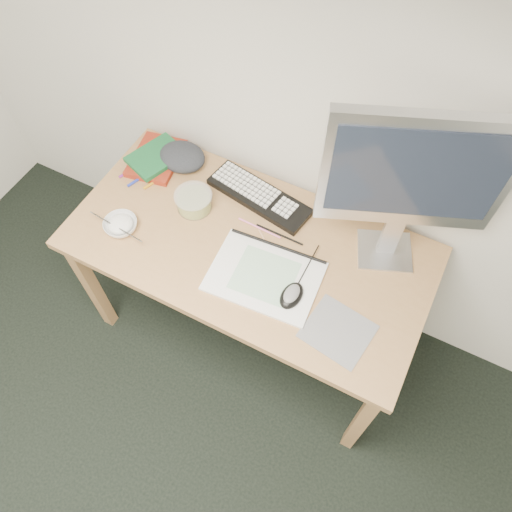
{
  "coord_description": "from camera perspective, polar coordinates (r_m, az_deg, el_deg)",
  "views": [
    {
      "loc": [
        0.42,
        0.51,
        2.35
      ],
      "look_at": [
        -0.02,
        1.36,
        0.83
      ],
      "focal_mm": 35.0,
      "sensor_mm": 36.0,
      "label": 1
    }
  ],
  "objects": [
    {
      "name": "desk",
      "position": [
        1.98,
        -0.83,
        -0.06
      ],
      "size": [
        1.4,
        0.7,
        0.75
      ],
      "color": "#AB7E4E",
      "rests_on": "ground"
    },
    {
      "name": "book_red",
      "position": [
        2.22,
        -11.33,
        10.9
      ],
      "size": [
        0.24,
        0.29,
        0.03
      ],
      "primitive_type": "cube",
      "rotation": [
        0.0,
        0.0,
        0.19
      ],
      "color": "maroon",
      "rests_on": "desk"
    },
    {
      "name": "marker_orange",
      "position": [
        2.14,
        -11.26,
        8.47
      ],
      "size": [
        0.06,
        0.13,
        0.01
      ],
      "primitive_type": "cylinder",
      "rotation": [
        0.0,
        1.57,
        1.2
      ],
      "color": "orange",
      "rests_on": "desk"
    },
    {
      "name": "fruit_tub",
      "position": [
        2.01,
        -7.12,
        6.24
      ],
      "size": [
        0.15,
        0.15,
        0.07
      ],
      "primitive_type": "cylinder",
      "rotation": [
        0.0,
        0.0,
        0.01
      ],
      "color": "#DBCA4D",
      "rests_on": "desk"
    },
    {
      "name": "keyboard",
      "position": [
        2.04,
        0.38,
        6.82
      ],
      "size": [
        0.46,
        0.21,
        0.03
      ],
      "primitive_type": "cube",
      "rotation": [
        0.0,
        0.0,
        -0.17
      ],
      "color": "black",
      "rests_on": "desk"
    },
    {
      "name": "pencil_pink",
      "position": [
        1.95,
        0.4,
        3.22
      ],
      "size": [
        0.19,
        0.02,
        0.01
      ],
      "primitive_type": "cylinder",
      "rotation": [
        0.0,
        1.57,
        -0.04
      ],
      "color": "pink",
      "rests_on": "desk"
    },
    {
      "name": "monitor",
      "position": [
        1.63,
        17.61,
        8.54
      ],
      "size": [
        0.55,
        0.25,
        0.68
      ],
      "rotation": [
        0.0,
        0.0,
        0.38
      ],
      "color": "silver",
      "rests_on": "desk"
    },
    {
      "name": "cloth_lump",
      "position": [
        2.17,
        -8.44,
        11.14
      ],
      "size": [
        0.2,
        0.18,
        0.07
      ],
      "primitive_type": "ellipsoid",
      "rotation": [
        0.0,
        0.0,
        -0.23
      ],
      "color": "#25282C",
      "rests_on": "desk"
    },
    {
      "name": "marker_purple",
      "position": [
        2.2,
        -14.08,
        9.48
      ],
      "size": [
        0.06,
        0.11,
        0.01
      ],
      "primitive_type": "cylinder",
      "rotation": [
        0.0,
        1.57,
        1.17
      ],
      "color": "#7A2382",
      "rests_on": "desk"
    },
    {
      "name": "pencil_black",
      "position": [
        1.94,
        2.7,
        2.46
      ],
      "size": [
        0.2,
        0.01,
        0.01
      ],
      "primitive_type": "cylinder",
      "rotation": [
        0.0,
        1.57,
        -0.02
      ],
      "color": "black",
      "rests_on": "desk"
    },
    {
      "name": "chopsticks",
      "position": [
        1.98,
        -15.71,
        3.24
      ],
      "size": [
        0.25,
        0.04,
        0.02
      ],
      "primitive_type": "cylinder",
      "rotation": [
        0.0,
        1.57,
        -0.09
      ],
      "color": "silver",
      "rests_on": "rice_bowl"
    },
    {
      "name": "rice_bowl",
      "position": [
        2.01,
        -15.19,
        3.4
      ],
      "size": [
        0.15,
        0.15,
        0.04
      ],
      "primitive_type": "imported",
      "rotation": [
        0.0,
        0.0,
        0.2
      ],
      "color": "white",
      "rests_on": "desk"
    },
    {
      "name": "book_green",
      "position": [
        2.19,
        -11.32,
        11.07
      ],
      "size": [
        0.23,
        0.27,
        0.02
      ],
      "primitive_type": "cube",
      "rotation": [
        0.0,
        0.0,
        -0.35
      ],
      "color": "#165A2E",
      "rests_on": "book_red"
    },
    {
      "name": "mousepad",
      "position": [
        1.76,
        9.34,
        -8.47
      ],
      "size": [
        0.25,
        0.23,
        0.0
      ],
      "primitive_type": "cube",
      "rotation": [
        0.0,
        0.0,
        -0.14
      ],
      "color": "gray",
      "rests_on": "desk"
    },
    {
      "name": "pencil_tan",
      "position": [
        1.9,
        1.5,
        0.83
      ],
      "size": [
        0.15,
        0.13,
        0.01
      ],
      "primitive_type": "cylinder",
      "rotation": [
        0.0,
        1.57,
        -0.7
      ],
      "color": "tan",
      "rests_on": "desk"
    },
    {
      "name": "mouse",
      "position": [
        1.77,
        4.1,
        -4.34
      ],
      "size": [
        0.08,
        0.12,
        0.04
      ],
      "primitive_type": "ellipsoid",
      "rotation": [
        0.0,
        0.0,
        -0.06
      ],
      "color": "black",
      "rests_on": "sketchpad"
    },
    {
      "name": "sketchpad",
      "position": [
        1.83,
        0.99,
        -2.33
      ],
      "size": [
        0.42,
        0.32,
        0.01
      ],
      "primitive_type": "cube",
      "rotation": [
        0.0,
        0.0,
        0.08
      ],
      "color": "white",
      "rests_on": "desk"
    },
    {
      "name": "marker_blue",
      "position": [
        2.16,
        -13.1,
        8.67
      ],
      "size": [
        0.05,
        0.12,
        0.01
      ],
      "primitive_type": "cylinder",
      "rotation": [
        0.0,
        1.57,
        1.23
      ],
      "color": "#2133B6",
      "rests_on": "desk"
    }
  ]
}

